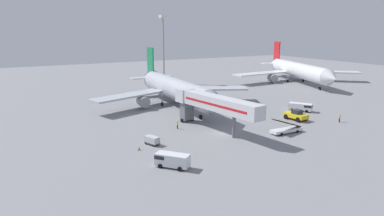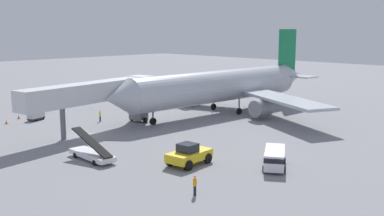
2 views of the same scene
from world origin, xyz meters
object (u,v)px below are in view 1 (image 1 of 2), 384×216
(airplane_at_gate, at_px, (174,88))
(belt_loader_truck, at_px, (286,129))
(jet_bridge, at_px, (211,103))
(ground_crew_worker_midground, at_px, (340,118))
(apron_light_mast, at_px, (163,36))
(service_van_far_left, at_px, (301,107))
(airplane_background, at_px, (297,70))
(service_van_outer_left, at_px, (172,160))
(safety_cone_bravo, at_px, (160,151))
(baggage_cart_rear_right, at_px, (152,140))
(safety_cone_alpha, at_px, (139,148))
(ground_crew_worker_foreground, at_px, (177,124))
(pushback_tug, at_px, (296,115))

(airplane_at_gate, xyz_separation_m, belt_loader_truck, (8.53, -32.49, -3.90))
(jet_bridge, bearing_deg, ground_crew_worker_midground, -17.80)
(jet_bridge, distance_m, apron_light_mast, 65.85)
(service_van_far_left, distance_m, ground_crew_worker_midground, 11.57)
(ground_crew_worker_midground, relative_size, airplane_background, 0.04)
(airplane_background, bearing_deg, service_van_outer_left, -146.65)
(jet_bridge, height_order, safety_cone_bravo, jet_bridge)
(baggage_cart_rear_right, bearing_deg, airplane_at_gate, 56.81)
(airplane_at_gate, bearing_deg, ground_crew_worker_midground, -52.98)
(safety_cone_alpha, distance_m, airplane_background, 88.92)
(airplane_at_gate, xyz_separation_m, safety_cone_alpha, (-20.10, -27.69, -4.33))
(service_van_outer_left, relative_size, ground_crew_worker_midground, 2.81)
(baggage_cart_rear_right, height_order, apron_light_mast, apron_light_mast)
(service_van_outer_left, distance_m, ground_crew_worker_foreground, 19.87)
(service_van_outer_left, bearing_deg, apron_light_mast, 66.25)
(baggage_cart_rear_right, relative_size, airplane_background, 0.06)
(service_van_far_left, relative_size, airplane_background, 0.12)
(service_van_outer_left, xyz_separation_m, safety_cone_bravo, (0.91, 6.13, -0.87))
(ground_crew_worker_foreground, relative_size, safety_cone_alpha, 2.52)
(ground_crew_worker_midground, bearing_deg, service_van_outer_left, -173.81)
(jet_bridge, relative_size, baggage_cart_rear_right, 7.67)
(airplane_background, distance_m, apron_light_mast, 51.90)
(belt_loader_truck, xyz_separation_m, safety_cone_bravo, (-26.11, 1.67, -0.45))
(service_van_outer_left, distance_m, ground_crew_worker_midground, 43.10)
(pushback_tug, relative_size, safety_cone_alpha, 7.89)
(service_van_outer_left, relative_size, apron_light_mast, 0.21)
(belt_loader_truck, distance_m, apron_light_mast, 73.41)
(belt_loader_truck, height_order, apron_light_mast, apron_light_mast)
(ground_crew_worker_midground, bearing_deg, baggage_cart_rear_right, 171.59)
(ground_crew_worker_foreground, bearing_deg, belt_loader_truck, -36.63)
(service_van_far_left, height_order, airplane_background, airplane_background)
(service_van_outer_left, bearing_deg, baggage_cart_rear_right, 82.72)
(airplane_at_gate, bearing_deg, service_van_far_left, -39.88)
(jet_bridge, relative_size, ground_crew_worker_foreground, 13.51)
(pushback_tug, distance_m, ground_crew_worker_midground, 9.16)
(pushback_tug, bearing_deg, airplane_background, 44.26)
(pushback_tug, relative_size, service_van_outer_left, 1.05)
(apron_light_mast, bearing_deg, service_van_outer_left, -113.75)
(belt_loader_truck, distance_m, baggage_cart_rear_right, 26.41)
(belt_loader_truck, height_order, service_van_outer_left, belt_loader_truck)
(airplane_at_gate, relative_size, service_van_far_left, 8.11)
(belt_loader_truck, relative_size, ground_crew_worker_foreground, 3.99)
(belt_loader_truck, bearing_deg, airplane_at_gate, 104.71)
(airplane_background, bearing_deg, safety_cone_alpha, -152.22)
(safety_cone_alpha, bearing_deg, apron_light_mast, 62.28)
(belt_loader_truck, bearing_deg, apron_light_mast, 84.96)
(ground_crew_worker_midground, bearing_deg, airplane_background, 53.44)
(ground_crew_worker_midground, relative_size, safety_cone_alpha, 2.67)
(service_van_far_left, height_order, baggage_cart_rear_right, service_van_far_left)
(ground_crew_worker_midground, bearing_deg, pushback_tug, 138.10)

